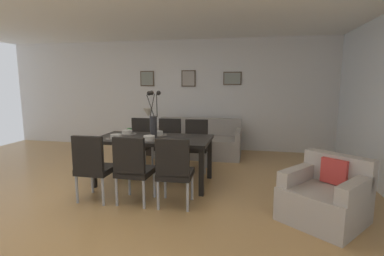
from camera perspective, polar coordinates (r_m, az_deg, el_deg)
ground_plane at (r=4.40m, az=-12.89°, el=-12.67°), size 9.00×9.00×0.00m
back_wall_panel at (r=7.18m, az=-2.38°, el=6.50°), size 9.00×0.10×2.60m
ceiling_panel at (r=4.58m, az=-11.89°, el=21.82°), size 9.00×7.20×0.08m
dining_table at (r=4.67m, az=-7.49°, el=-2.78°), size 1.80×0.91×0.74m
dining_chair_near_left at (r=4.16m, az=-18.78°, el=-6.80°), size 0.44×0.44×0.92m
dining_chair_near_right at (r=5.66m, az=-10.04°, el=-2.33°), size 0.45×0.45×0.92m
dining_chair_far_left at (r=3.93m, az=-11.46°, el=-7.41°), size 0.45×0.45×0.92m
dining_chair_far_right at (r=5.50m, az=-4.53°, el=-2.55°), size 0.47×0.47×0.92m
dining_chair_mid_left at (r=3.76m, az=-3.47°, el=-7.99°), size 0.46×0.46×0.92m
dining_chair_mid_right at (r=5.37m, az=0.77°, el=-2.82°), size 0.47×0.47×0.92m
centerpiece_vase at (r=4.61m, az=-7.56°, el=1.61°), size 0.21×0.23×0.73m
placemat_near_left at (r=4.67m, az=-14.61°, el=-1.98°), size 0.32×0.32×0.01m
bowl_near_left at (r=4.67m, az=-14.63°, el=-1.53°), size 0.17×0.17×0.07m
placemat_near_right at (r=5.04m, az=-12.55°, el=-1.13°), size 0.32×0.32×0.01m
bowl_near_right at (r=5.03m, az=-12.57°, el=-0.71°), size 0.17×0.17×0.07m
placemat_far_left at (r=4.46m, az=-8.37°, el=-2.29°), size 0.32×0.32×0.01m
bowl_far_left at (r=4.45m, az=-8.39°, el=-1.82°), size 0.17×0.17×0.07m
placemat_far_right at (r=4.84m, az=-6.71°, el=-1.37°), size 0.32×0.32×0.01m
bowl_far_right at (r=4.83m, az=-6.72°, el=-0.94°), size 0.17×0.17×0.07m
sofa at (r=6.44m, az=1.22°, el=-2.94°), size 1.86×0.84×0.80m
side_table at (r=6.65m, az=-8.42°, el=-2.83°), size 0.36×0.36×0.52m
table_lamp at (r=6.55m, az=-8.55°, el=2.60°), size 0.22×0.22×0.51m
armchair at (r=3.81m, az=24.66°, el=-12.17°), size 1.12×1.12×0.75m
framed_picture_left at (r=7.35m, az=-8.75°, el=9.53°), size 0.35×0.03×0.37m
framed_picture_center at (r=7.05m, az=-0.69°, el=9.66°), size 0.34×0.03×0.39m
framed_picture_right at (r=6.90m, az=7.90°, el=9.59°), size 0.42×0.03×0.30m
potted_plant at (r=6.24m, az=-12.31°, el=-2.66°), size 0.36×0.36×0.67m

